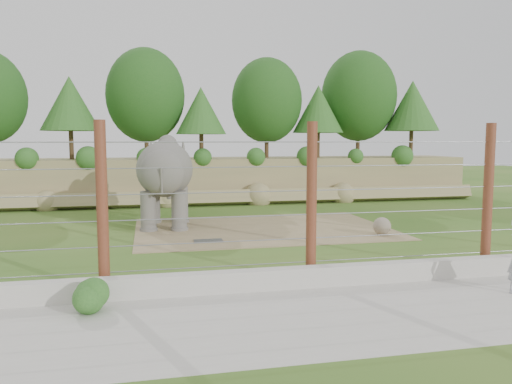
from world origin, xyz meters
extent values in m
plane|color=#2D6219|center=(0.00, 0.00, 0.00)|extent=(90.00, 90.00, 0.00)
cube|color=#8D8159|center=(0.00, 13.00, 1.25)|extent=(30.00, 4.00, 2.50)
cube|color=#8D8159|center=(0.00, 10.70, 0.35)|extent=(30.00, 1.37, 1.07)
cylinder|color=#3F2B19|center=(-8.00, 12.50, 3.29)|extent=(0.24, 0.24, 1.58)
sphere|color=#184C17|center=(-8.00, 12.50, 5.42)|extent=(3.60, 3.60, 3.60)
cylinder|color=#3F2B19|center=(-4.00, 13.00, 3.46)|extent=(0.24, 0.24, 1.92)
sphere|color=#184C17|center=(-4.00, 13.00, 6.07)|extent=(4.40, 4.40, 4.40)
cylinder|color=#3F2B19|center=(-1.00, 11.80, 3.20)|extent=(0.24, 0.24, 1.40)
sphere|color=#184C17|center=(-1.00, 11.80, 5.10)|extent=(3.20, 3.20, 3.20)
cylinder|color=#3F2B19|center=(3.00, 12.80, 3.41)|extent=(0.24, 0.24, 1.82)
sphere|color=#184C17|center=(3.00, 12.80, 5.88)|extent=(4.16, 4.16, 4.16)
cylinder|color=#3F2B19|center=(6.00, 12.20, 3.25)|extent=(0.24, 0.24, 1.50)
sphere|color=#184C17|center=(6.00, 12.20, 5.29)|extent=(3.44, 3.44, 3.44)
cylinder|color=#3F2B19|center=(9.00, 13.20, 3.51)|extent=(0.24, 0.24, 2.03)
sphere|color=#184C17|center=(9.00, 13.20, 6.27)|extent=(4.64, 4.64, 4.64)
cylinder|color=#3F2B19|center=(12.00, 12.00, 3.32)|extent=(0.24, 0.24, 1.64)
sphere|color=#184C17|center=(12.00, 12.00, 5.55)|extent=(3.76, 3.76, 3.76)
cube|color=#8D7F52|center=(0.50, 3.00, 0.01)|extent=(10.00, 7.00, 0.02)
cube|color=#262628|center=(-1.95, 0.90, 0.04)|extent=(1.00, 0.60, 0.03)
sphere|color=gray|center=(4.52, 0.69, 0.35)|extent=(0.66, 0.66, 0.66)
cube|color=beige|center=(0.00, -5.00, 0.25)|extent=(26.00, 0.35, 0.50)
cube|color=beige|center=(0.00, -7.00, 0.01)|extent=(26.00, 4.00, 0.01)
cylinder|color=#5E2516|center=(-5.00, -4.50, 2.00)|extent=(0.26, 0.26, 4.00)
cylinder|color=#5E2516|center=(0.00, -4.50, 2.00)|extent=(0.26, 0.26, 4.00)
cylinder|color=#5E2516|center=(5.00, -4.50, 2.00)|extent=(0.26, 0.26, 4.00)
cylinder|color=gray|center=(0.00, -4.50, 0.50)|extent=(20.00, 0.02, 0.02)
cylinder|color=gray|center=(0.00, -4.50, 1.10)|extent=(20.00, 0.02, 0.02)
cylinder|color=gray|center=(0.00, -4.50, 1.70)|extent=(20.00, 0.02, 0.02)
cylinder|color=gray|center=(0.00, -4.50, 2.30)|extent=(20.00, 0.02, 0.02)
cylinder|color=gray|center=(0.00, -4.50, 2.90)|extent=(20.00, 0.02, 0.02)
cylinder|color=gray|center=(0.00, -4.50, 3.50)|extent=(20.00, 0.02, 0.02)
sphere|color=#2D6323|center=(-5.17, -5.80, 0.35)|extent=(0.68, 0.68, 0.68)
camera|label=1|loc=(-3.97, -16.23, 3.54)|focal=35.00mm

